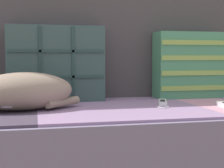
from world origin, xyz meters
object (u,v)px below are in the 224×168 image
at_px(throw_pillow_quilted, 56,64).
at_px(throw_pillow_striped, 190,65).
at_px(game_remote_near, 163,103).
at_px(sleeping_cat, 20,92).
at_px(couch, 65,147).

distance_m(throw_pillow_quilted, throw_pillow_striped, 0.70).
relative_size(throw_pillow_quilted, game_remote_near, 2.44).
bearing_deg(throw_pillow_quilted, sleeping_cat, -120.25).
xyz_separation_m(throw_pillow_quilted, game_remote_near, (0.45, -0.24, -0.17)).
bearing_deg(sleeping_cat, couch, 22.27).
relative_size(throw_pillow_quilted, sleeping_cat, 1.02).
bearing_deg(couch, sleeping_cat, -157.73).
relative_size(couch, sleeping_cat, 4.87).
bearing_deg(throw_pillow_quilted, throw_pillow_striped, -0.04).
distance_m(couch, game_remote_near, 0.47).
height_order(throw_pillow_quilted, throw_pillow_striped, throw_pillow_quilted).
bearing_deg(sleeping_cat, game_remote_near, 3.11).
height_order(couch, game_remote_near, game_remote_near).
height_order(couch, sleeping_cat, sleeping_cat).
relative_size(couch, throw_pillow_striped, 5.78).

